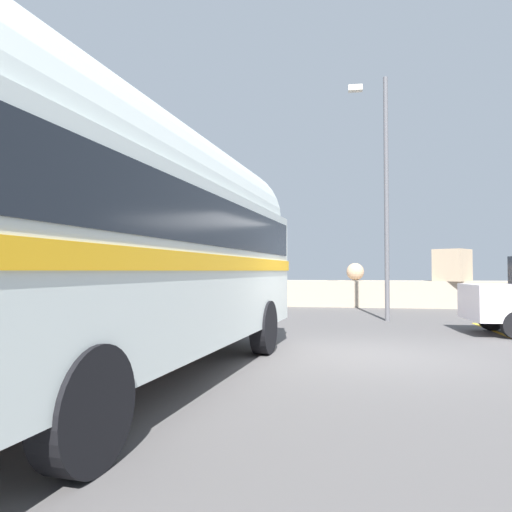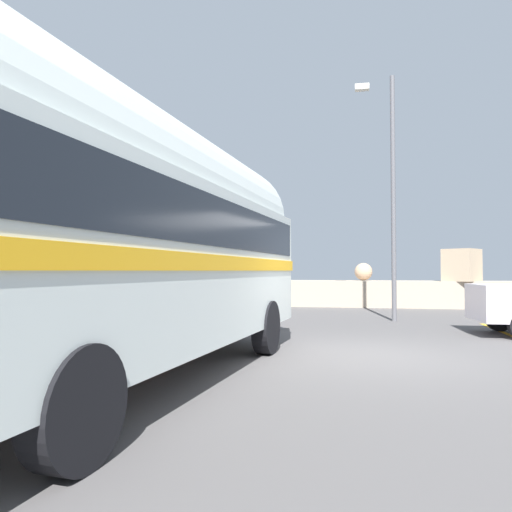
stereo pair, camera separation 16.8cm
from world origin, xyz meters
TOP-DOWN VIEW (x-y plane):
  - ground at (0.00, 0.00)m, footprint 32.00×26.00m
  - breakwater at (0.16, 11.81)m, footprint 31.36×2.27m
  - vintage_coach at (-3.27, -2.68)m, footprint 3.32×8.79m
  - lamp_post at (0.79, 6.01)m, footprint 1.17×0.67m

SIDE VIEW (x-z plane):
  - ground at x=0.00m, z-range 0.00..0.02m
  - breakwater at x=0.16m, z-range -0.51..1.93m
  - vintage_coach at x=-3.27m, z-range 0.20..3.90m
  - lamp_post at x=0.79m, z-range 0.42..7.83m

